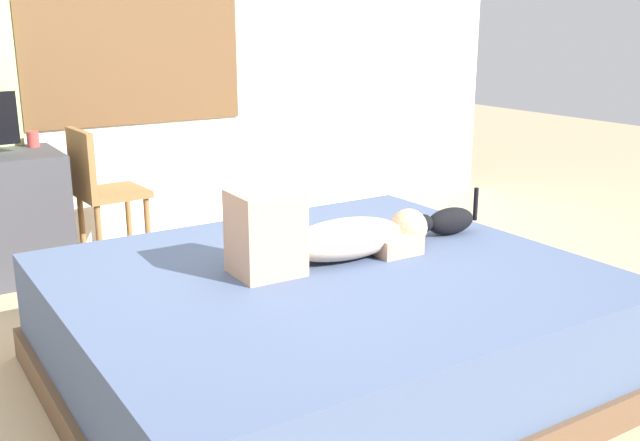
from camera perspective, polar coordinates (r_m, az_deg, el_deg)
ground_plane at (r=3.13m, az=0.35°, el=-12.80°), size 16.00×16.00×0.00m
back_wall_with_window at (r=5.07m, az=-15.86°, el=14.56°), size 6.40×0.14×2.90m
bed at (r=3.07m, az=0.44°, el=-8.33°), size 2.14×1.89×0.49m
person_lying at (r=3.05m, az=0.47°, el=-1.20°), size 0.94×0.28×0.34m
cat at (r=3.50m, az=9.93°, el=-0.04°), size 0.36×0.13×0.21m
cup at (r=4.73m, az=-21.53°, el=5.94°), size 0.07×0.07×0.09m
chair_by_desk at (r=4.59m, az=-16.82°, el=2.54°), size 0.40×0.40×0.86m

